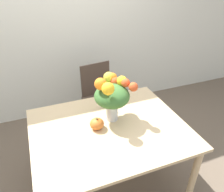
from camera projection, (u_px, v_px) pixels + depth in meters
ground_plane at (110, 181)px, 2.33m from camera, size 12.00×12.00×0.00m
wall_back at (68, 21)px, 2.84m from camera, size 8.00×0.06×2.70m
dining_table at (109, 134)px, 1.99m from camera, size 1.36×1.10×0.73m
flower_vase at (112, 94)px, 1.93m from camera, size 0.37×0.40×0.46m
pumpkin at (97, 124)px, 1.92m from camera, size 0.12×0.12×0.11m
dining_chair_near_window at (100, 98)px, 2.85m from camera, size 0.47×0.47×0.92m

